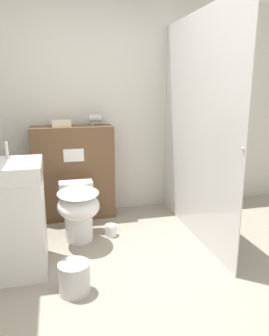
{
  "coord_description": "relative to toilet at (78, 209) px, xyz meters",
  "views": [
    {
      "loc": [
        -0.63,
        -2.0,
        1.49
      ],
      "look_at": [
        0.14,
        1.11,
        0.69
      ],
      "focal_mm": 35.0,
      "sensor_mm": 36.0,
      "label": 1
    }
  ],
  "objects": [
    {
      "name": "folded_towel",
      "position": [
        -0.1,
        0.65,
        0.76
      ],
      "size": [
        0.2,
        0.16,
        0.07
      ],
      "color": "beige",
      "rests_on": "partition_panel"
    },
    {
      "name": "spare_toilet_roll",
      "position": [
        0.32,
        0.04,
        -0.28
      ],
      "size": [
        0.12,
        0.12,
        0.12
      ],
      "color": "white",
      "rests_on": "ground_plane"
    },
    {
      "name": "shower_glass",
      "position": [
        1.17,
        -0.07,
        0.75
      ],
      "size": [
        0.04,
        1.78,
        2.18
      ],
      "color": "silver",
      "rests_on": "ground_plane"
    },
    {
      "name": "sink_vanity",
      "position": [
        -0.57,
        -0.4,
        0.12
      ],
      "size": [
        0.54,
        0.54,
        1.06
      ],
      "color": "white",
      "rests_on": "ground_plane"
    },
    {
      "name": "hair_drier",
      "position": [
        0.28,
        0.67,
        0.81
      ],
      "size": [
        0.17,
        0.08,
        0.12
      ],
      "color": "#B7B7BC",
      "rests_on": "partition_panel"
    },
    {
      "name": "ground_plane",
      "position": [
        0.44,
        -1.03,
        -0.34
      ],
      "size": [
        12.0,
        12.0,
        0.0
      ],
      "primitive_type": "plane",
      "color": "#9E9384"
    },
    {
      "name": "toilet",
      "position": [
        0.0,
        0.0,
        0.0
      ],
      "size": [
        0.4,
        0.63,
        0.55
      ],
      "color": "white",
      "rests_on": "ground_plane"
    },
    {
      "name": "partition_panel",
      "position": [
        0.01,
        0.65,
        0.19
      ],
      "size": [
        0.9,
        0.3,
        1.07
      ],
      "color": "brown",
      "rests_on": "ground_plane"
    },
    {
      "name": "wall_back",
      "position": [
        0.44,
        0.85,
        0.91
      ],
      "size": [
        8.0,
        0.06,
        2.5
      ],
      "color": "silver",
      "rests_on": "ground_plane"
    },
    {
      "name": "waste_bin",
      "position": [
        -0.1,
        -0.84,
        -0.22
      ],
      "size": [
        0.24,
        0.24,
        0.24
      ],
      "color": "silver",
      "rests_on": "ground_plane"
    }
  ]
}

